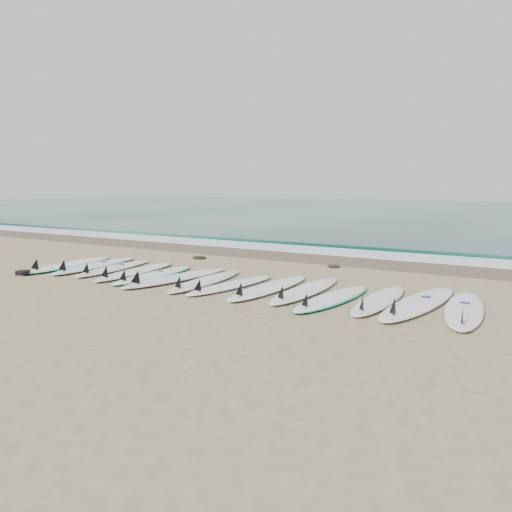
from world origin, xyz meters
The scene contains 22 objects.
ground centered at (0.00, 0.00, 0.00)m, with size 120.00×120.00×0.00m, color #988963.
ocean centered at (0.00, 32.50, 0.01)m, with size 120.00×55.00×0.03m, color #1A584F.
wet_sand_band centered at (0.00, 4.10, 0.01)m, with size 120.00×1.80×0.01m, color brown.
foam_band centered at (0.00, 5.50, 0.02)m, with size 120.00×1.40×0.04m, color silver.
wave_crest centered at (0.00, 7.00, 0.05)m, with size 120.00×1.00×0.10m, color #1A584F.
surfboard_0 centered at (-4.32, -0.16, 0.05)m, with size 1.08×2.84×0.35m.
surfboard_1 centered at (-3.68, 0.03, 0.06)m, with size 1.01×2.86×0.36m.
surfboard_2 centered at (-3.04, 0.03, 0.06)m, with size 0.97×2.62×0.33m.
surfboard_3 centered at (-2.30, -0.07, 0.06)m, with size 0.91×2.71×0.34m.
surfboard_4 centered at (-1.69, -0.14, 0.05)m, with size 0.76×2.50×0.31m.
surfboard_5 centered at (-1.06, -0.18, 0.06)m, with size 0.89×2.86×0.36m.
surfboard_6 centered at (-0.34, -0.15, 0.06)m, with size 0.80×2.59×0.33m.
surfboard_7 centered at (0.29, -0.21, 0.05)m, with size 0.77×2.42×0.30m.
surfboard_8 centered at (1.04, -0.08, 0.06)m, with size 0.57×2.65×0.34m.
surfboard_9 centered at (1.71, 0.06, 0.06)m, with size 0.60×2.62×0.33m.
surfboard_10 centered at (2.34, -0.22, 0.05)m, with size 0.77×2.47×0.31m.
surfboard_11 centered at (3.06, 0.01, 0.05)m, with size 0.58×2.49×0.32m.
surfboard_12 centered at (3.66, 0.09, 0.06)m, with size 0.90×2.95×0.37m.
surfboard_13 centered at (4.35, 0.06, 0.06)m, with size 0.86×2.67×0.34m.
seaweed_near centered at (-2.50, 2.48, 0.04)m, with size 0.40×0.31×0.08m, color black.
seaweed_far centered at (1.04, 3.00, 0.03)m, with size 0.31×0.24×0.06m, color black.
leash_coil centered at (-4.26, -1.36, 0.05)m, with size 0.46×0.36×0.11m.
Camera 1 is at (5.46, -7.74, 1.88)m, focal length 35.00 mm.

